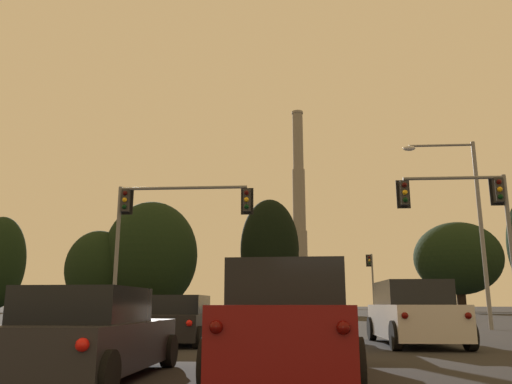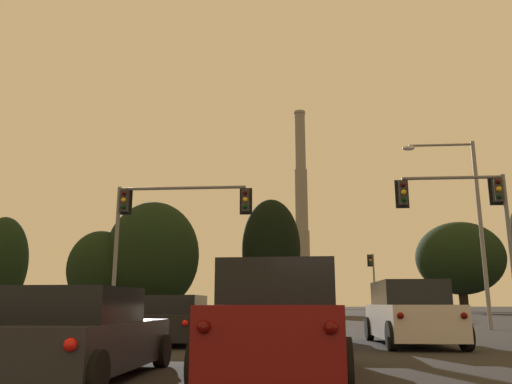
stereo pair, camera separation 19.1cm
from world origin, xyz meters
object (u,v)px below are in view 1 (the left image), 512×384
Objects in this scene: smokestack at (300,227)px; suv_center_lane_second at (289,321)px; hatchback_left_lane_second at (92,336)px; traffic_light_overhead_left at (162,218)px; street_lamp at (468,211)px; traffic_light_far_right at (371,275)px; suv_center_lane_front at (304,314)px; traffic_light_overhead_right at (472,212)px; suv_right_lane_front at (413,314)px; hatchback_left_lane_front at (181,321)px.

suv_center_lane_second is at bearing -91.00° from smokestack.
traffic_light_overhead_left reaches higher than hatchback_left_lane_second.
street_lamp is (12.07, 17.07, 5.05)m from hatchback_left_lane_second.
traffic_light_far_right is 106.66m from smokestack.
hatchback_left_lane_second is 0.06× the size of smokestack.
traffic_light_overhead_right reaches higher than suv_center_lane_front.
suv_center_lane_front is 0.08× the size of smokestack.
suv_right_lane_front is 143.58m from smokestack.
hatchback_left_lane_front is at bearing -178.94° from suv_right_lane_front.
traffic_light_far_right reaches higher than suv_center_lane_front.
hatchback_left_lane_second is at bearing -92.22° from smokestack.
traffic_light_overhead_left is (-14.07, -30.42, 0.93)m from traffic_light_far_right.
suv_center_lane_front is 0.53× the size of street_lamp.
suv_right_lane_front is 1.19× the size of hatchback_left_lane_second.
traffic_light_overhead_left is 0.70× the size of street_lamp.
suv_right_lane_front reaches higher than hatchback_left_lane_second.
suv_center_lane_front is at bearing -90.89° from smokestack.
traffic_light_overhead_left is at bearing 175.74° from traffic_light_overhead_right.
traffic_light_overhead_right is at bearing -107.16° from street_lamp.
traffic_light_overhead_left is at bearing 116.05° from suv_center_lane_second.
traffic_light_overhead_left is 13.60m from traffic_light_overhead_right.
street_lamp is (1.21, 3.90, 0.73)m from traffic_light_overhead_right.
street_lamp reaches higher than traffic_light_far_right.
traffic_light_overhead_right reaches higher than suv_center_lane_second.
street_lamp reaches higher than hatchback_left_lane_front.
traffic_light_far_right is at bearing 65.17° from traffic_light_overhead_left.
traffic_light_overhead_left is 15.06m from street_lamp.
traffic_light_overhead_right reaches higher than traffic_light_far_right.
hatchback_left_lane_front is at bearing -69.73° from traffic_light_overhead_left.
suv_center_lane_front is 0.79× the size of traffic_light_far_right.
traffic_light_far_right reaches higher than suv_center_lane_second.
street_lamp is (5.25, 9.57, 4.82)m from suv_right_lane_front.
hatchback_left_lane_front is 0.06× the size of smokestack.
traffic_light_far_right is 33.53m from traffic_light_overhead_left.
traffic_light_overhead_right is (13.56, -1.01, -0.07)m from traffic_light_overhead_left.
traffic_light_far_right is at bearing 82.02° from suv_center_lane_second.
street_lamp is at bearing 11.09° from traffic_light_overhead_left.
traffic_light_overhead_right is (7.29, 5.58, 4.08)m from suv_center_lane_front.
traffic_light_overhead_left is (-6.27, 6.59, 4.16)m from suv_center_lane_front.
traffic_light_overhead_right is (11.03, 5.85, 4.32)m from hatchback_left_lane_front.
suv_center_lane_second is at bearing -62.69° from hatchback_left_lane_front.
smokestack reaches higher than hatchback_left_lane_front.
hatchback_left_lane_front is 0.63× the size of traffic_light_overhead_right.
suv_center_lane_second and suv_center_lane_front have the same top height.
traffic_light_far_right is (11.37, 44.59, 3.46)m from hatchback_left_lane_second.
smokestack reaches higher than hatchback_left_lane_second.
smokestack is at bearing 92.14° from traffic_light_overhead_right.
suv_center_lane_second is 7.76m from suv_right_lane_front.
street_lamp is (14.77, 2.89, 0.66)m from traffic_light_overhead_left.
traffic_light_far_right reaches higher than hatchback_left_lane_second.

